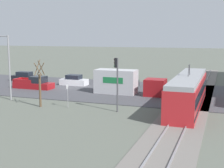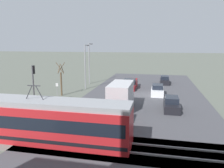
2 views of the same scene
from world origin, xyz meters
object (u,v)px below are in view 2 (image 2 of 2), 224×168
Objects in this scene: sedan_car_0 at (165,80)px; street_lamp_mid_block at (85,63)px; pickup_truck at (130,84)px; street_lamp_near_crossing at (89,60)px; street_tree at (61,81)px; traffic_light_pole at (34,83)px; box_truck at (119,100)px; no_parking_sign at (57,90)px; light_rail_tram at (36,120)px; sedan_car_1 at (171,104)px; sedan_car_2 at (157,90)px.

sedan_car_0 is 16.02m from street_lamp_mid_block.
street_lamp_near_crossing reaches higher than pickup_truck.
street_lamp_mid_block reaches higher than street_tree.
sedan_car_0 is at bearing -170.25° from street_lamp_near_crossing.
traffic_light_pole is (8.91, 15.67, 2.76)m from pickup_truck.
box_truck is 9.79m from traffic_light_pole.
street_tree is at bearing -139.87° from sedan_car_0.
no_parking_sign reaches higher than sedan_car_0.
pickup_truck is 8.49m from sedan_car_0.
no_parking_sign is (-0.05, -5.56, -2.02)m from traffic_light_pole.
street_lamp_near_crossing reaches higher than no_parking_sign.
street_lamp_near_crossing is at bearing -79.97° from street_lamp_mid_block.
box_truck is 1.21× the size of street_lamp_mid_block.
street_tree reaches higher than box_truck.
traffic_light_pole is at bearing 60.37° from pickup_truck.
street_tree reaches higher than sedan_car_0.
pickup_truck is 1.07× the size of traffic_light_pole.
box_truck is (-5.23, -8.63, -0.21)m from light_rail_tram.
box_truck is at bearing 147.37° from street_tree.
pickup_truck is 1.34× the size of sedan_car_1.
sedan_car_1 is 7.73m from sedan_car_2.
sedan_car_2 reaches higher than sedan_car_1.
light_rail_tram is at bearing 58.77° from box_truck.
street_lamp_mid_block is 9.13m from no_parking_sign.
street_lamp_mid_block is (-1.99, -5.61, 2.15)m from street_tree.
box_truck is 1.83× the size of street_tree.
street_lamp_near_crossing is at bearing -29.44° from sedan_car_2.
sedan_car_2 is at bearing -167.37° from street_tree.
street_tree is (16.00, -4.34, 1.57)m from sedan_car_1.
sedan_car_0 is 1.12× the size of sedan_car_2.
traffic_light_pole reaches higher than pickup_truck.
traffic_light_pole is at bearing 40.61° from sedan_car_2.
street_lamp_near_crossing is (14.90, -15.01, 3.83)m from sedan_car_1.
sedan_car_2 is 15.66m from street_lamp_near_crossing.
box_truck is at bearing -105.90° from sedan_car_0.
no_parking_sign is at bearing 24.29° from sedan_car_2.
street_lamp_near_crossing is (14.52, 2.49, 3.85)m from sedan_car_0.
no_parking_sign reaches higher than sedan_car_2.
pickup_truck is 1.15× the size of street_tree.
street_lamp_near_crossing is at bearing -62.40° from box_truck.
box_truck is 3.78× the size of no_parking_sign.
light_rail_tram is 3.67× the size of sedan_car_2.
street_tree is (0.68, -8.49, -1.20)m from traffic_light_pole.
box_truck is at bearing 117.60° from street_lamp_near_crossing.
light_rail_tram is 2.85× the size of traffic_light_pole.
traffic_light_pole is 2.22× the size of no_parking_sign.
traffic_light_pole is 1.07× the size of street_tree.
street_lamp_mid_block is (7.60, 1.57, 3.70)m from pickup_truck.
box_truck is 6.37m from sedan_car_1.
street_lamp_near_crossing is (13.22, -7.46, 3.83)m from sedan_car_2.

